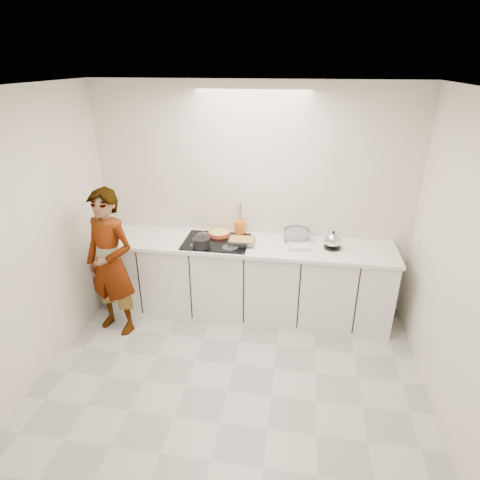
% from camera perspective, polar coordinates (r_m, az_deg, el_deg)
% --- Properties ---
extents(floor, '(3.60, 3.20, 0.00)m').
position_cam_1_polar(floor, '(3.93, -1.75, -20.65)').
color(floor, '#B9B9B5').
rests_on(floor, ground).
extents(ceiling, '(3.60, 3.20, 0.00)m').
position_cam_1_polar(ceiling, '(2.79, -2.47, 20.60)').
color(ceiling, white).
rests_on(ceiling, wall_back).
extents(wall_back, '(3.60, 0.00, 2.60)m').
position_cam_1_polar(wall_back, '(4.61, 1.68, 5.59)').
color(wall_back, silver).
rests_on(wall_back, ground).
extents(wall_front, '(3.60, 0.00, 2.60)m').
position_cam_1_polar(wall_front, '(1.94, -11.89, -26.19)').
color(wall_front, silver).
rests_on(wall_front, ground).
extents(wall_left, '(0.00, 3.20, 2.60)m').
position_cam_1_polar(wall_left, '(3.89, -29.11, -1.32)').
color(wall_left, silver).
rests_on(wall_left, ground).
extents(wall_right, '(0.02, 3.20, 2.60)m').
position_cam_1_polar(wall_right, '(3.37, 29.83, -5.32)').
color(wall_right, silver).
rests_on(wall_right, ground).
extents(base_cabinets, '(3.20, 0.58, 0.87)m').
position_cam_1_polar(base_cabinets, '(4.68, 1.04, -5.76)').
color(base_cabinets, silver).
rests_on(base_cabinets, floor).
extents(countertop, '(3.24, 0.64, 0.04)m').
position_cam_1_polar(countertop, '(4.47, 1.09, -0.71)').
color(countertop, white).
rests_on(countertop, base_cabinets).
extents(hob, '(0.72, 0.54, 0.01)m').
position_cam_1_polar(hob, '(4.49, -3.37, -0.21)').
color(hob, black).
rests_on(hob, countertop).
extents(tart_dish, '(0.32, 0.32, 0.04)m').
position_cam_1_polar(tart_dish, '(4.63, -2.96, 0.99)').
color(tart_dish, '#C8482E').
rests_on(tart_dish, hob).
extents(saucepan, '(0.19, 0.19, 0.18)m').
position_cam_1_polar(saucepan, '(4.34, -5.52, -0.33)').
color(saucepan, black).
rests_on(saucepan, hob).
extents(baking_dish, '(0.29, 0.21, 0.06)m').
position_cam_1_polar(baking_dish, '(4.41, 0.23, -0.12)').
color(baking_dish, silver).
rests_on(baking_dish, hob).
extents(mixing_bowl, '(0.36, 0.36, 0.13)m').
position_cam_1_polar(mixing_bowl, '(4.54, 8.05, 0.63)').
color(mixing_bowl, silver).
rests_on(mixing_bowl, countertop).
extents(tea_towel, '(0.27, 0.22, 0.04)m').
position_cam_1_polar(tea_towel, '(4.38, 8.43, -0.91)').
color(tea_towel, white).
rests_on(tea_towel, countertop).
extents(kettle, '(0.24, 0.24, 0.21)m').
position_cam_1_polar(kettle, '(4.42, 13.06, -0.13)').
color(kettle, black).
rests_on(kettle, countertop).
extents(utensil_crock, '(0.15, 0.15, 0.16)m').
position_cam_1_polar(utensil_crock, '(4.67, 0.02, 1.82)').
color(utensil_crock, orange).
rests_on(utensil_crock, countertop).
extents(cook, '(0.68, 0.54, 1.63)m').
position_cam_1_polar(cook, '(4.44, -17.94, -3.21)').
color(cook, silver).
rests_on(cook, floor).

